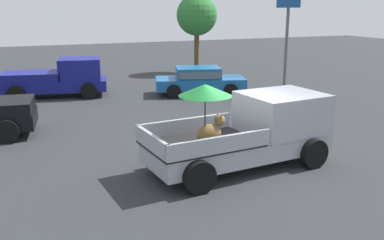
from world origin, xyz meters
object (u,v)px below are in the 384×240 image
Objects in this scene: pickup_truck_far at (59,78)px; motel_sign at (288,19)px; parked_sedan_near at (199,79)px; pickup_truck_main at (253,130)px.

motel_sign is at bearing 1.49° from pickup_truck_far.
pickup_truck_far is 6.70m from parked_sedan_near.
pickup_truck_main is 1.02× the size of pickup_truck_far.
pickup_truck_main is 1.04× the size of motel_sign.
pickup_truck_far is 1.10× the size of parked_sedan_near.
pickup_truck_main is 12.39m from motel_sign.
pickup_truck_main reaches higher than parked_sedan_near.
pickup_truck_far reaches higher than parked_sedan_near.
pickup_truck_main reaches higher than pickup_truck_far.
pickup_truck_main is 1.12× the size of parked_sedan_near.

